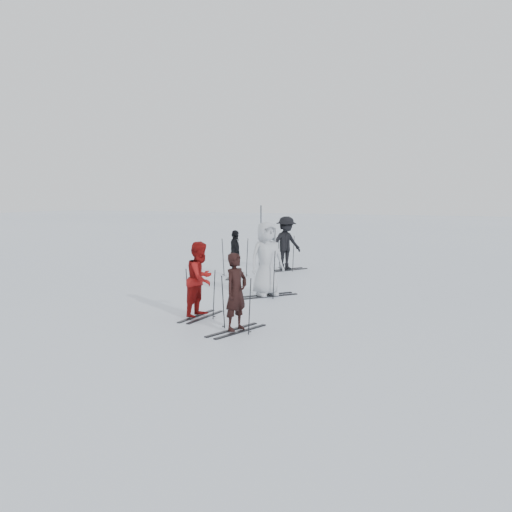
% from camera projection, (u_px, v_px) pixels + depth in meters
% --- Properties ---
extents(ground, '(120.00, 120.00, 0.00)m').
position_uv_depth(ground, '(241.00, 296.00, 15.47)').
color(ground, silver).
rests_on(ground, ground).
extents(skier_near_dark, '(0.50, 0.65, 1.57)m').
position_uv_depth(skier_near_dark, '(236.00, 293.00, 11.46)').
color(skier_near_dark, black).
rests_on(skier_near_dark, ground).
extents(skier_red, '(0.65, 0.83, 1.68)m').
position_uv_depth(skier_red, '(201.00, 280.00, 12.77)').
color(skier_red, maroon).
rests_on(skier_red, ground).
extents(skier_grey, '(1.10, 1.16, 2.00)m').
position_uv_depth(skier_grey, '(267.00, 260.00, 15.37)').
color(skier_grey, '#B1B5BB').
rests_on(skier_grey, ground).
extents(skier_uphill_left, '(0.64, 0.97, 1.53)m').
position_uv_depth(skier_uphill_left, '(235.00, 254.00, 19.06)').
color(skier_uphill_left, black).
rests_on(skier_uphill_left, ground).
extents(skier_uphill_far, '(1.22, 1.43, 1.92)m').
position_uv_depth(skier_uphill_far, '(286.00, 244.00, 20.59)').
color(skier_uphill_far, black).
rests_on(skier_uphill_far, ground).
extents(skis_near_dark, '(1.74, 1.20, 1.15)m').
position_uv_depth(skis_near_dark, '(236.00, 303.00, 11.48)').
color(skis_near_dark, black).
rests_on(skis_near_dark, ground).
extents(skis_red, '(1.55, 0.84, 1.13)m').
position_uv_depth(skis_red, '(201.00, 292.00, 12.80)').
color(skis_red, black).
rests_on(skis_red, ground).
extents(skis_grey, '(2.01, 1.85, 1.31)m').
position_uv_depth(skis_grey, '(267.00, 272.00, 15.41)').
color(skis_grey, black).
rests_on(skis_grey, ground).
extents(skis_uphill_left, '(2.03, 1.49, 1.33)m').
position_uv_depth(skis_uphill_left, '(235.00, 257.00, 19.07)').
color(skis_uphill_left, black).
rests_on(skis_uphill_left, ground).
extents(skis_uphill_far, '(2.06, 1.71, 1.33)m').
position_uv_depth(skis_uphill_far, '(286.00, 252.00, 20.62)').
color(skis_uphill_far, black).
rests_on(skis_uphill_far, ground).
extents(piste_marker, '(0.06, 0.06, 2.23)m').
position_uv_depth(piste_marker, '(261.00, 230.00, 26.21)').
color(piste_marker, black).
rests_on(piste_marker, ground).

